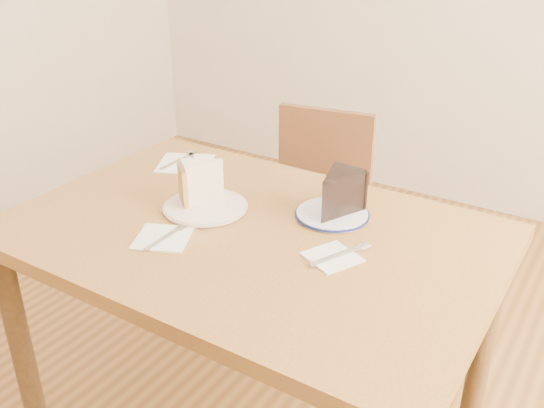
{
  "coord_description": "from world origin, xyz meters",
  "views": [
    {
      "loc": [
        0.75,
        -1.09,
        1.47
      ],
      "look_at": [
        0.03,
        0.06,
        0.8
      ],
      "focal_mm": 40.0,
      "sensor_mm": 36.0,
      "label": 1
    }
  ],
  "objects": [
    {
      "name": "plate_navy",
      "position": [
        0.14,
        0.17,
        0.76
      ],
      "size": [
        0.18,
        0.18,
        0.01
      ],
      "primitive_type": "cylinder",
      "color": "white",
      "rests_on": "table"
    },
    {
      "name": "fork_spare",
      "position": [
        -0.4,
        0.27,
        0.76
      ],
      "size": [
        0.1,
        0.12,
        0.0
      ],
      "primitive_type": "cube",
      "rotation": [
        0.0,
        0.0,
        0.69
      ],
      "color": "silver",
      "rests_on": "napkin_spare"
    },
    {
      "name": "chocolate_cake",
      "position": [
        0.15,
        0.16,
        0.81
      ],
      "size": [
        0.1,
        0.14,
        0.1
      ],
      "primitive_type": null,
      "rotation": [
        0.0,
        0.0,
        3.05
      ],
      "color": "black",
      "rests_on": "plate_navy"
    },
    {
      "name": "napkin_navy",
      "position": [
        0.24,
        -0.01,
        0.75
      ],
      "size": [
        0.14,
        0.14,
        0.0
      ],
      "primitive_type": "cube",
      "rotation": [
        0.0,
        0.0,
        -0.45
      ],
      "color": "white",
      "rests_on": "table"
    },
    {
      "name": "carrot_cake",
      "position": [
        -0.18,
        0.05,
        0.81
      ],
      "size": [
        0.13,
        0.13,
        0.1
      ],
      "primitive_type": null,
      "rotation": [
        0.0,
        0.0,
        -0.7
      ],
      "color": "beige",
      "rests_on": "plate_cream"
    },
    {
      "name": "plate_cream",
      "position": [
        -0.16,
        0.03,
        0.76
      ],
      "size": [
        0.21,
        0.21,
        0.01
      ],
      "primitive_type": "cylinder",
      "color": "silver",
      "rests_on": "table"
    },
    {
      "name": "table",
      "position": [
        0.0,
        0.0,
        0.65
      ],
      "size": [
        1.2,
        0.8,
        0.75
      ],
      "color": "#573817",
      "rests_on": "ground"
    },
    {
      "name": "fork_cream",
      "position": [
        -0.14,
        -0.15,
        0.76
      ],
      "size": [
        0.01,
        0.14,
        0.0
      ],
      "primitive_type": "cube",
      "rotation": [
        0.0,
        0.0,
        0.0
      ],
      "color": "silver",
      "rests_on": "napkin_cream"
    },
    {
      "name": "chair_far",
      "position": [
        -0.15,
        0.61,
        0.46
      ],
      "size": [
        0.47,
        0.47,
        0.83
      ],
      "rotation": [
        0.0,
        0.0,
        3.3
      ],
      "color": "#381E10",
      "rests_on": "ground"
    },
    {
      "name": "knife_spare",
      "position": [
        -0.43,
        0.23,
        0.76
      ],
      "size": [
        0.02,
        0.16,
        0.0
      ],
      "primitive_type": "cube",
      "rotation": [
        0.0,
        0.0,
        0.01
      ],
      "color": "silver",
      "rests_on": "napkin_spare"
    },
    {
      "name": "knife_navy",
      "position": [
        0.25,
        -0.0,
        0.76
      ],
      "size": [
        0.08,
        0.16,
        0.0
      ],
      "primitive_type": "cube",
      "rotation": [
        0.0,
        0.0,
        -0.42
      ],
      "color": "silver",
      "rests_on": "napkin_navy"
    },
    {
      "name": "napkin_cream",
      "position": [
        -0.15,
        -0.15,
        0.75
      ],
      "size": [
        0.17,
        0.17,
        0.0
      ],
      "primitive_type": "cube",
      "rotation": [
        0.0,
        0.0,
        0.43
      ],
      "color": "white",
      "rests_on": "table"
    },
    {
      "name": "napkin_spare",
      "position": [
        -0.41,
        0.24,
        0.75
      ],
      "size": [
        0.21,
        0.21,
        0.0
      ],
      "primitive_type": "cube",
      "rotation": [
        0.0,
        0.0,
        0.47
      ],
      "color": "white",
      "rests_on": "table"
    }
  ]
}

